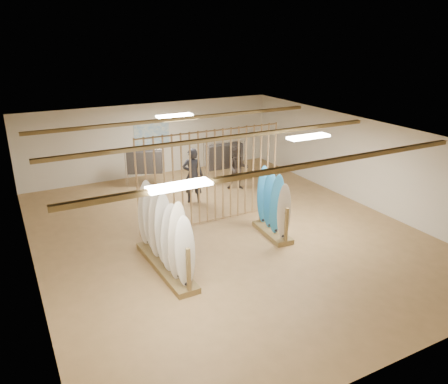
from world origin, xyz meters
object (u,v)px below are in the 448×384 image
clothing_rack_b (224,156)px  clothing_rack_a (145,162)px  shopper_a (193,172)px  rack_left (165,244)px  shopper_b (238,166)px  rack_right (273,215)px

clothing_rack_b → clothing_rack_a: bearing=163.3°
clothing_rack_a → shopper_a: bearing=-45.1°
rack_left → shopper_a: size_ratio=1.31×
rack_left → shopper_b: size_ratio=1.57×
rack_left → clothing_rack_b: rack_left is taller
clothing_rack_a → clothing_rack_b: 2.91m
rack_right → clothing_rack_a: bearing=113.1°
rack_left → clothing_rack_a: size_ratio=1.92×
clothing_rack_a → shopper_a: size_ratio=0.68×
rack_left → clothing_rack_b: (4.21, 4.96, 0.37)m
rack_right → shopper_a: size_ratio=0.85×
shopper_b → clothing_rack_a: bearing=176.3°
shopper_a → rack_right: bearing=136.5°
rack_left → rack_right: rack_left is taller
clothing_rack_a → shopper_b: shopper_b is taller
clothing_rack_b → shopper_a: bearing=-142.9°
rack_right → shopper_a: 3.45m
rack_left → rack_right: (3.31, 0.37, -0.05)m
clothing_rack_a → shopper_a: (0.91, -2.23, 0.12)m
rack_left → clothing_rack_a: 6.08m
clothing_rack_b → shopper_b: size_ratio=0.90×
clothing_rack_b → shopper_b: bearing=-82.7°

